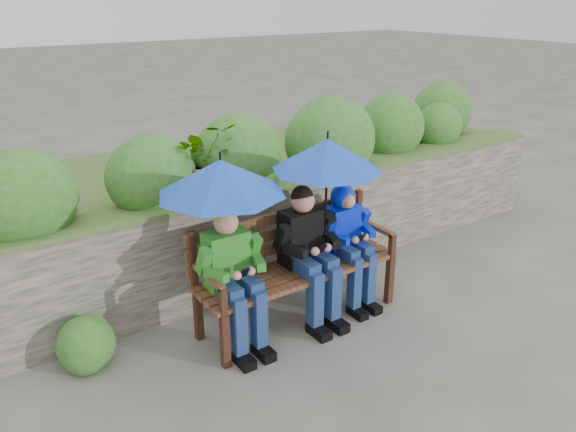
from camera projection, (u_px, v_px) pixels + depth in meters
ground at (294, 317)px, 5.06m from camera, size 60.00×60.00×0.00m
garden_backdrop at (208, 201)px, 6.02m from camera, size 8.00×2.82×1.79m
park_bench at (294, 260)px, 4.88m from camera, size 1.86×0.54×0.98m
boy_left at (233, 272)px, 4.43m from camera, size 0.52×0.60×1.19m
boy_middle at (308, 248)px, 4.81m from camera, size 0.55×0.63×1.22m
boy_right at (348, 235)px, 5.07m from camera, size 0.48×0.58×1.14m
umbrella_left at (221, 177)px, 4.18m from camera, size 1.00×1.00×0.91m
umbrella_right at (327, 155)px, 4.61m from camera, size 0.93×0.93×0.93m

